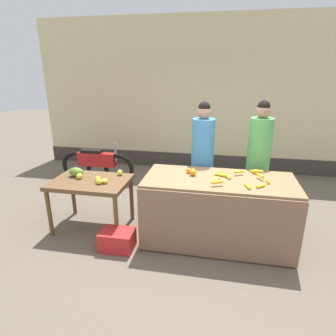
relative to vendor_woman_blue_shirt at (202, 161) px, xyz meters
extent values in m
plane|color=#665B4C|center=(-0.07, -0.69, -0.93)|extent=(24.00, 24.00, 0.00)
cube|color=beige|center=(-0.07, 2.46, 0.77)|extent=(8.04, 0.20, 3.40)
cube|color=#3F3833|center=(-0.07, 2.35, -0.75)|extent=(8.04, 0.04, 0.36)
cube|color=olive|center=(0.28, -0.69, -0.47)|extent=(1.97, 0.88, 0.92)
cube|color=#876049|center=(0.28, -1.14, -0.47)|extent=(1.97, 0.03, 0.86)
cube|color=brown|center=(-1.55, -0.69, -0.20)|extent=(1.10, 0.77, 0.06)
cylinder|color=brown|center=(-2.05, -1.02, -0.58)|extent=(0.06, 0.06, 0.70)
cylinder|color=brown|center=(-1.05, -1.02, -0.58)|extent=(0.06, 0.06, 0.70)
cylinder|color=brown|center=(-2.05, -0.36, -0.58)|extent=(0.06, 0.06, 0.70)
cylinder|color=brown|center=(-1.05, -0.36, -0.58)|extent=(0.06, 0.06, 0.70)
cylinder|color=gold|center=(0.25, -0.78, 0.01)|extent=(0.06, 0.15, 0.04)
cylinder|color=yellow|center=(0.77, -0.89, 0.01)|extent=(0.12, 0.11, 0.04)
cylinder|color=gold|center=(0.88, -0.71, 0.01)|extent=(0.04, 0.13, 0.04)
cylinder|color=yellow|center=(0.38, -0.63, 0.01)|extent=(0.09, 0.16, 0.04)
cylinder|color=yellow|center=(0.62, -0.93, 0.01)|extent=(0.08, 0.15, 0.04)
cylinder|color=gold|center=(0.29, -0.59, 0.01)|extent=(0.16, 0.09, 0.04)
cylinder|color=gold|center=(0.31, -0.52, 0.01)|extent=(0.05, 0.16, 0.04)
cylinder|color=gold|center=(0.74, -0.40, 0.01)|extent=(0.10, 0.12, 0.04)
cylinder|color=gold|center=(0.80, -0.61, 0.04)|extent=(0.09, 0.12, 0.04)
cylinder|color=yellow|center=(0.53, -0.51, 0.04)|extent=(0.13, 0.09, 0.04)
cylinder|color=yellow|center=(0.79, -0.43, 0.04)|extent=(0.13, 0.06, 0.04)
cylinder|color=gold|center=(0.26, -0.95, 0.04)|extent=(0.15, 0.10, 0.04)
sphere|color=orange|center=(-0.14, -0.55, 0.03)|extent=(0.07, 0.07, 0.07)
sphere|color=orange|center=(-0.09, -0.54, 0.03)|extent=(0.07, 0.07, 0.07)
sphere|color=orange|center=(-0.07, -0.64, 0.04)|extent=(0.09, 0.09, 0.09)
ellipsoid|color=gold|center=(-1.73, -0.67, -0.13)|extent=(0.12, 0.12, 0.08)
ellipsoid|color=yellow|center=(-1.36, -0.81, -0.13)|extent=(0.10, 0.08, 0.08)
ellipsoid|color=#D2DE38|center=(-1.41, -0.73, -0.12)|extent=(0.11, 0.12, 0.09)
ellipsoid|color=yellow|center=(-1.30, -0.76, -0.13)|extent=(0.13, 0.13, 0.07)
ellipsoid|color=#DCCD44|center=(-1.20, -0.41, -0.12)|extent=(0.12, 0.12, 0.09)
ellipsoid|color=olive|center=(-1.82, -0.59, -0.10)|extent=(0.22, 0.14, 0.14)
cylinder|color=#33333D|center=(0.00, 0.00, -0.57)|extent=(0.29, 0.29, 0.71)
cylinder|color=#3F8CCC|center=(0.00, 0.00, 0.22)|extent=(0.34, 0.34, 0.87)
sphere|color=tan|center=(0.00, 0.00, 0.75)|extent=(0.21, 0.21, 0.21)
sphere|color=black|center=(0.00, 0.00, 0.82)|extent=(0.18, 0.18, 0.18)
cylinder|color=#33333D|center=(0.84, 0.07, -0.56)|extent=(0.29, 0.29, 0.73)
cylinder|color=#59B259|center=(0.84, 0.07, 0.24)|extent=(0.34, 0.34, 0.89)
sphere|color=tan|center=(0.84, 0.07, 0.78)|extent=(0.21, 0.21, 0.21)
sphere|color=black|center=(0.84, 0.07, 0.85)|extent=(0.18, 0.18, 0.18)
torus|color=black|center=(-1.79, 1.05, -0.60)|extent=(0.65, 0.09, 0.65)
torus|color=black|center=(-2.74, 1.05, -0.60)|extent=(0.65, 0.09, 0.65)
cube|color=#A51919|center=(-2.26, 1.05, -0.42)|extent=(0.80, 0.18, 0.28)
cube|color=black|center=(-2.36, 1.05, -0.26)|extent=(0.44, 0.16, 0.08)
cylinder|color=gray|center=(-1.84, 1.05, -0.25)|extent=(0.04, 0.04, 0.40)
cube|color=red|center=(-1.00, -1.15, -0.80)|extent=(0.45, 0.33, 0.26)
ellipsoid|color=maroon|center=(-0.75, 0.06, -0.65)|extent=(0.35, 0.40, 0.56)
camera|label=1|loc=(0.28, -4.21, 1.33)|focal=30.33mm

